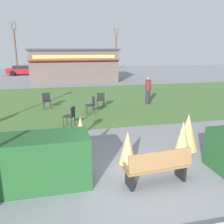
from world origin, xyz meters
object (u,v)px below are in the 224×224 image
Objects in this scene: cafe_chair_west at (101,99)px; tree_right_bg at (15,49)px; cafe_chair_east at (47,99)px; cafe_chair_north at (71,115)px; park_bench at (158,167)px; parked_car_west_slot at (24,70)px; cafe_chair_center at (92,104)px; person_standing at (148,90)px; food_kiosk at (74,65)px; tree_left_bg at (116,51)px.

tree_right_bg is at bearing 107.63° from cafe_chair_west.
cafe_chair_west is 1.00× the size of cafe_chair_east.
cafe_chair_east is 25.06m from tree_right_bg.
cafe_chair_north is 28.83m from tree_right_bg.
tree_right_bg reaches higher than park_bench.
parked_car_west_slot reaches higher than cafe_chair_west.
park_bench is 7.33m from cafe_chair_center.
cafe_chair_north is at bearing -56.27° from person_standing.
cafe_chair_north is (-1.92, -3.15, 0.00)m from cafe_chair_west.
park_bench reaches higher than cafe_chair_center.
cafe_chair_center is (-0.10, -13.33, -1.12)m from food_kiosk.
cafe_chair_center and cafe_chair_north have the same top height.
cafe_chair_west is 0.14× the size of tree_left_bg.
cafe_chair_east is at bearing 107.20° from cafe_chair_north.
cafe_chair_west is at bearing -9.14° from cafe_chair_east.
cafe_chair_west and cafe_chair_north have the same top height.
person_standing is 0.40× the size of parked_car_west_slot.
tree_left_bg is at bearing 74.31° from cafe_chair_west.
tree_left_bg reaches higher than cafe_chair_west.
parked_car_west_slot is at bearing -156.23° from tree_left_bg.
parked_car_west_slot is at bearing 108.08° from cafe_chair_west.
person_standing is (3.00, 0.28, 0.33)m from cafe_chair_west.
cafe_chair_east is 6.06m from person_standing.
person_standing is at bearing 21.36° from cafe_chair_center.
cafe_chair_center is at bearing -90.44° from food_kiosk.
tree_right_bg is (-15.09, -0.58, 0.29)m from tree_left_bg.
cafe_chair_east is (-3.05, 0.49, 0.00)m from cafe_chair_west.
park_bench is 5.64m from cafe_chair_north.
cafe_chair_north is at bearing -78.89° from parked_car_west_slot.
tree_left_bg reaches higher than parked_car_west_slot.
cafe_chair_west is 1.00× the size of cafe_chair_center.
cafe_chair_center is 27.91m from tree_left_bg.
park_bench is at bearing -90.58° from cafe_chair_west.
food_kiosk is at bearing 89.56° from cafe_chair_center.
person_standing is at bearing -66.11° from tree_right_bg.
tree_left_bg is 0.92× the size of tree_right_bg.
cafe_chair_east is at bearing -93.13° from person_standing.
tree_right_bg is at bearing 105.47° from cafe_chair_center.
cafe_chair_north is 0.14× the size of tree_left_bg.
food_kiosk is 9.86× the size of cafe_chair_center.
parked_car_west_slot is (-9.38, 19.26, -0.22)m from person_standing.
park_bench is 1.95× the size of cafe_chair_north.
person_standing is 27.06m from tree_right_bg.
tree_right_bg is (-7.32, 12.76, 1.48)m from food_kiosk.
park_bench is 0.27× the size of tree_left_bg.
tree_left_bg reaches higher than cafe_chair_north.
person_standing is at bearing 70.59° from park_bench.
cafe_chair_north is at bearing -121.41° from cafe_chair_west.
cafe_chair_center is at bearing -35.20° from cafe_chair_east.
cafe_chair_east is 0.21× the size of parked_car_west_slot.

